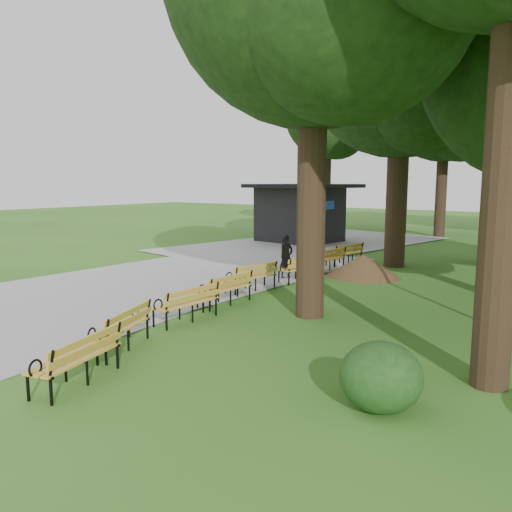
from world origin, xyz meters
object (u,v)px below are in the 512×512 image
Objects in this scene: bench_4 at (251,277)px; bench_6 at (325,259)px; lamp_post at (317,200)px; lawn_tree_4 at (503,44)px; kiosk at (300,213)px; person at (286,257)px; bench_1 at (118,328)px; bench_7 at (344,254)px; dirt_mound at (363,266)px; bench_0 at (76,358)px; bench_5 at (301,268)px; lawn_tree_2 at (402,55)px; bench_3 at (224,289)px; bench_2 at (186,303)px.

bench_4 is 4.47m from bench_6.
lawn_tree_4 reaches higher than lamp_post.
bench_6 is at bearing -46.73° from kiosk.
bench_1 is at bearing -155.52° from person.
lamp_post is 1.83× the size of bench_7.
person is 2.72m from dirt_mound.
person is 0.80× the size of bench_6.
lawn_tree_4 is at bearing 156.03° from bench_0.
bench_1 is at bearing 15.09° from bench_5.
lawn_tree_2 reaches higher than bench_6.
bench_4 is 10.44m from lawn_tree_2.
lamp_post is at bearing -162.57° from bench_3.
bench_0 is (0.09, -11.64, 0.04)m from dirt_mound.
lamp_post is at bearing -179.89° from bench_0.
bench_0 and bench_3 have the same top height.
dirt_mound is 1.18× the size of bench_5.
bench_1 is 4.22m from bench_3.
person is at bearing -168.54° from bench_2.
lawn_tree_4 is (7.06, 1.69, 6.11)m from lamp_post.
lawn_tree_4 reaches higher than bench_1.
lawn_tree_4 is (10.13, -1.91, 6.99)m from kiosk.
bench_1 is (-0.72, -10.10, 0.04)m from dirt_mound.
lamp_post is 1.83× the size of bench_6.
bench_5 is at bearing -84.87° from person.
bench_2 is (-1.18, 3.87, 0.00)m from bench_0.
person is 0.44× the size of lamp_post.
bench_5 is (-0.70, 8.24, 0.00)m from bench_1.
bench_3 is (0.67, -4.19, -0.32)m from person.
lamp_post is 12.54m from bench_2.
dirt_mound is 2.69m from bench_7.
bench_4 is 13.77m from lawn_tree_4.
lawn_tree_4 is (4.62, 3.86, 8.14)m from bench_7.
lamp_post is 7.04m from lawn_tree_2.
lawn_tree_2 is at bearing 173.21° from bench_5.
lawn_tree_2 reaches higher than lamp_post.
kiosk is 2.66× the size of bench_0.
bench_1 is at bearing -167.18° from bench_0.
bench_6 is at bearing 168.54° from dirt_mound.
bench_6 and bench_7 have the same top height.
lawn_tree_2 is (0.75, 12.97, 7.51)m from bench_1.
person reaches higher than bench_2.
bench_2 is at bearing -75.60° from lamp_post.
bench_3 reaches higher than dirt_mound.
kiosk is at bearing 43.77° from person.
bench_1 is 1.00× the size of bench_4.
kiosk is 2.66× the size of bench_3.
bench_6 is 0.16× the size of lawn_tree_2.
kiosk is at bearing -154.83° from bench_3.
person is at bearing -70.55° from lamp_post.
lamp_post reaches higher than kiosk.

